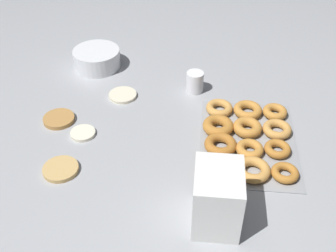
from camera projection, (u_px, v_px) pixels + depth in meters
The scene contains 9 objects.
ground_plane at pixel (128, 131), 1.39m from camera, with size 3.00×3.00×0.00m, color #9EA0A5.
pancake_0 at pixel (61, 169), 1.25m from camera, with size 0.11×0.11×0.01m, color tan.
pancake_1 at pixel (59, 119), 1.43m from camera, with size 0.11×0.11×0.01m, color #B27F42.
pancake_2 at pixel (123, 95), 1.54m from camera, with size 0.10×0.10×0.01m, color beige.
pancake_3 at pixel (83, 133), 1.38m from camera, with size 0.08×0.08×0.01m, color silver.
donut_tray at pixel (245, 139), 1.34m from camera, with size 0.41×0.31×0.04m.
batter_bowl at pixel (97, 59), 1.68m from camera, with size 0.18×0.18×0.07m.
container_stack at pixel (217, 198), 1.06m from camera, with size 0.15×0.12×0.17m.
paper_cup at pixel (195, 82), 1.55m from camera, with size 0.06×0.06×0.08m.
Camera 1 is at (-1.05, -0.24, 0.90)m, focal length 45.00 mm.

